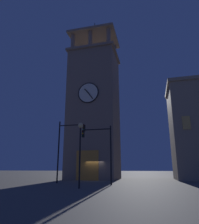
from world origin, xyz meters
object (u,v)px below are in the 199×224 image
object	(u,v)px
traffic_signal_near	(101,145)
traffic_signal_mid	(66,142)
clocktower	(94,110)
street_lamp	(80,142)

from	to	relation	value
traffic_signal_near	traffic_signal_mid	xyz separation A→B (m)	(4.48, -1.10, 0.55)
clocktower	traffic_signal_near	bearing A→B (deg)	110.33
street_lamp	traffic_signal_mid	bearing A→B (deg)	-55.58
clocktower	traffic_signal_mid	xyz separation A→B (m)	(0.76, 8.96, -6.24)
clocktower	street_lamp	bearing A→B (deg)	101.43
traffic_signal_mid	traffic_signal_near	bearing A→B (deg)	166.25
traffic_signal_near	street_lamp	bearing A→B (deg)	78.77
traffic_signal_mid	street_lamp	distance (m)	6.49
traffic_signal_near	traffic_signal_mid	world-z (taller)	traffic_signal_mid
traffic_signal_near	traffic_signal_mid	bearing A→B (deg)	-13.75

